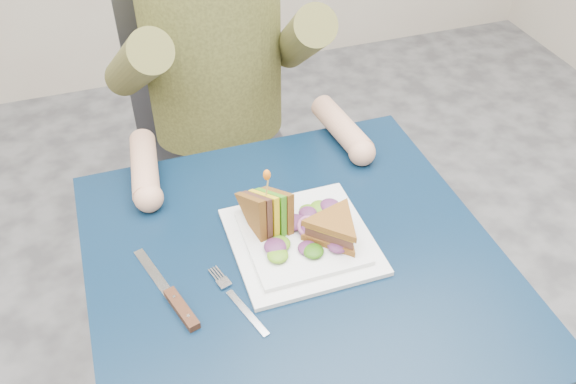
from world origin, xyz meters
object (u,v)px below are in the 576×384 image
object	(u,v)px
diner	(212,26)
plate	(301,240)
sandwich_upright	(268,213)
knife	(176,302)
sandwich_flat	(334,228)
fork	(239,302)
table	(296,288)
chair	(214,130)

from	to	relation	value
diner	plate	size ratio (longest dim) A/B	2.87
plate	sandwich_upright	world-z (taller)	sandwich_upright
knife	sandwich_flat	bearing A→B (deg)	8.02
sandwich_upright	sandwich_flat	bearing A→B (deg)	-33.35
fork	knife	distance (m)	0.11
table	sandwich_flat	size ratio (longest dim) A/B	4.28
sandwich_upright	knife	xyz separation A→B (m)	(-0.20, -0.11, -0.05)
table	sandwich_upright	xyz separation A→B (m)	(-0.03, 0.08, 0.13)
fork	knife	bearing A→B (deg)	162.49
plate	knife	world-z (taller)	plate
table	knife	bearing A→B (deg)	-172.52
plate	fork	world-z (taller)	plate
diner	sandwich_flat	bearing A→B (deg)	-82.40
plate	sandwich_upright	bearing A→B (deg)	138.78
diner	plate	distance (m)	0.59
chair	plate	size ratio (longest dim) A/B	3.58
diner	fork	distance (m)	0.70
sandwich_flat	knife	xyz separation A→B (m)	(-0.31, -0.04, -0.04)
diner	knife	size ratio (longest dim) A/B	3.44
chair	knife	size ratio (longest dim) A/B	4.29
table	sandwich_upright	world-z (taller)	sandwich_upright
diner	knife	world-z (taller)	diner
plate	sandwich_upright	distance (m)	0.08
knife	fork	bearing A→B (deg)	-17.51
diner	knife	bearing A→B (deg)	-109.79
diner	knife	xyz separation A→B (m)	(-0.23, -0.64, -0.18)
diner	table	bearing A→B (deg)	-90.00
chair	sandwich_upright	distance (m)	0.68
sandwich_upright	fork	world-z (taller)	sandwich_upright
table	fork	xyz separation A→B (m)	(-0.13, -0.06, 0.08)
chair	sandwich_upright	size ratio (longest dim) A/B	6.16
sandwich_upright	chair	bearing A→B (deg)	87.52
table	sandwich_upright	size ratio (longest dim) A/B	4.97
fork	sandwich_flat	bearing A→B (deg)	20.19
table	plate	world-z (taller)	plate
sandwich_upright	table	bearing A→B (deg)	-71.78
chair	sandwich_upright	xyz separation A→B (m)	(-0.03, -0.63, 0.24)
diner	sandwich_flat	size ratio (longest dim) A/B	4.25
chair	plate	world-z (taller)	chair
sandwich_flat	fork	world-z (taller)	sandwich_flat
table	diner	world-z (taller)	diner
sandwich_flat	sandwich_upright	xyz separation A→B (m)	(-0.11, 0.07, 0.01)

